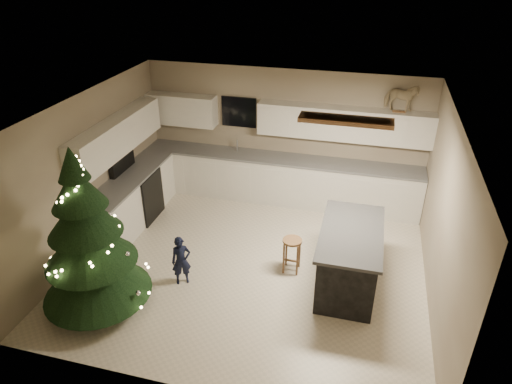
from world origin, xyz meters
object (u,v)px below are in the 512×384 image
bar_stool (292,247)px  island (349,258)px  christmas_tree (89,247)px  rocking_horse (401,98)px  toddler (181,261)px

bar_stool → island: bearing=-6.8°
island → bar_stool: size_ratio=2.92×
christmas_tree → bar_stool: bearing=30.4°
island → rocking_horse: (0.54, 2.43, 1.78)m
rocking_horse → island: bearing=173.3°
bar_stool → toddler: 1.72m
bar_stool → christmas_tree: christmas_tree is taller
christmas_tree → rocking_horse: (3.94, 3.80, 1.24)m
bar_stool → christmas_tree: (-2.52, -1.48, 0.58)m
christmas_tree → rocking_horse: bearing=44.0°
bar_stool → christmas_tree: bearing=-149.6°
bar_stool → rocking_horse: size_ratio=0.97×
island → christmas_tree: (-3.41, -1.38, 0.54)m
toddler → rocking_horse: 4.64m
bar_stool → christmas_tree: 2.98m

